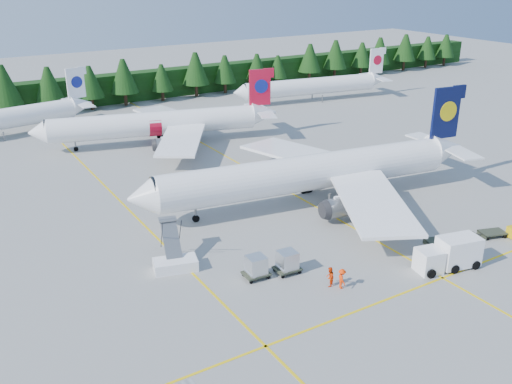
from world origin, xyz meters
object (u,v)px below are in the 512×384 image
airstairs (175,261)px  service_truck (448,254)px  airliner_red (150,124)px  airliner_navy (301,174)px

airstairs → service_truck: (22.83, -13.91, 0.71)m
airliner_red → airstairs: (-13.47, -39.84, -2.61)m
airliner_red → airstairs: 42.13m
airliner_navy → airliner_red: 33.76m
airliner_navy → airstairs: bearing=-152.9°
service_truck → airliner_navy: bearing=110.2°
airliner_navy → service_truck: (2.90, -20.61, -2.36)m
airstairs → service_truck: bearing=-16.6°
airliner_navy → airliner_red: (-6.46, 33.13, -0.46)m
airliner_navy → airliner_red: size_ratio=1.15×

